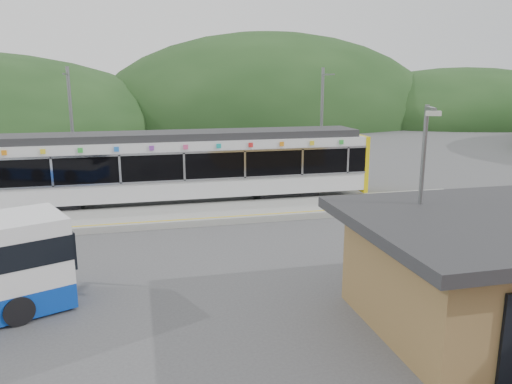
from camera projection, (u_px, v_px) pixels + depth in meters
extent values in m
plane|color=#4C4C4F|center=(234.00, 237.00, 20.63)|extent=(120.00, 120.00, 0.00)
ellipsoid|color=#1E3D19|center=(269.00, 121.00, 75.45)|extent=(52.00, 39.00, 26.00)
ellipsoid|color=#1E3D19|center=(462.00, 121.00, 76.39)|extent=(44.00, 33.00, 16.00)
cube|color=#9E9E99|center=(221.00, 213.00, 23.72)|extent=(26.00, 3.20, 0.30)
cube|color=yellow|center=(226.00, 217.00, 22.45)|extent=(26.00, 0.10, 0.01)
cube|color=black|center=(49.00, 206.00, 24.41)|extent=(3.20, 2.20, 0.56)
cube|color=black|center=(284.00, 193.00, 27.15)|extent=(3.20, 2.20, 0.56)
cube|color=silver|center=(172.00, 185.00, 25.61)|extent=(20.00, 2.90, 0.92)
cube|color=black|center=(171.00, 162.00, 25.35)|extent=(20.00, 2.96, 1.45)
cube|color=silver|center=(174.00, 181.00, 24.07)|extent=(20.00, 0.05, 0.10)
cube|color=silver|center=(173.00, 153.00, 23.77)|extent=(20.00, 0.05, 0.10)
cube|color=silver|center=(171.00, 144.00, 25.13)|extent=(20.00, 2.90, 0.45)
cube|color=#2D2D30|center=(170.00, 136.00, 25.04)|extent=(19.40, 2.50, 0.36)
cube|color=yellow|center=(355.00, 161.00, 27.73)|extent=(0.24, 2.92, 3.00)
cube|color=silver|center=(52.00, 172.00, 22.67)|extent=(0.10, 0.05, 1.35)
cube|color=silver|center=(120.00, 169.00, 23.35)|extent=(0.10, 0.05, 1.35)
cube|color=silver|center=(184.00, 167.00, 24.04)|extent=(0.10, 0.05, 1.35)
cube|color=silver|center=(245.00, 164.00, 24.72)|extent=(0.10, 0.05, 1.35)
cube|color=silver|center=(302.00, 162.00, 25.41)|extent=(0.10, 0.05, 1.35)
cube|color=silver|center=(348.00, 160.00, 25.98)|extent=(0.10, 0.05, 1.35)
cube|color=orange|center=(4.00, 153.00, 22.03)|extent=(0.22, 0.04, 0.22)
cube|color=yellow|center=(43.00, 152.00, 22.40)|extent=(0.22, 0.04, 0.22)
cube|color=green|center=(80.00, 150.00, 22.76)|extent=(0.22, 0.04, 0.22)
cube|color=blue|center=(116.00, 149.00, 23.13)|extent=(0.22, 0.04, 0.22)
cube|color=purple|center=(152.00, 148.00, 23.49)|extent=(0.22, 0.04, 0.22)
cube|color=#E54C8C|center=(186.00, 147.00, 23.86)|extent=(0.22, 0.04, 0.22)
cube|color=#19A5A5|center=(219.00, 146.00, 24.22)|extent=(0.22, 0.04, 0.22)
cube|color=red|center=(251.00, 145.00, 24.59)|extent=(0.22, 0.04, 0.22)
cube|color=orange|center=(282.00, 144.00, 24.95)|extent=(0.22, 0.04, 0.22)
cube|color=yellow|center=(312.00, 143.00, 25.32)|extent=(0.22, 0.04, 0.22)
cube|color=green|center=(341.00, 142.00, 25.68)|extent=(0.22, 0.04, 0.22)
cylinder|color=slate|center=(73.00, 134.00, 26.39)|extent=(0.18, 0.18, 7.00)
cube|color=slate|center=(66.00, 74.00, 24.94)|extent=(0.08, 1.80, 0.08)
cylinder|color=slate|center=(321.00, 128.00, 29.59)|extent=(0.18, 0.18, 7.00)
cube|color=slate|center=(328.00, 74.00, 28.14)|extent=(0.08, 1.80, 0.08)
cylinder|color=black|center=(10.00, 297.00, 14.01)|extent=(1.66, 2.49, 0.81)
cylinder|color=slate|center=(420.00, 209.00, 13.86)|extent=(0.12, 0.12, 5.72)
cube|color=slate|center=(436.00, 109.00, 12.84)|extent=(0.46, 0.93, 0.12)
cube|color=silver|center=(446.00, 113.00, 12.45)|extent=(0.39, 0.30, 0.12)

